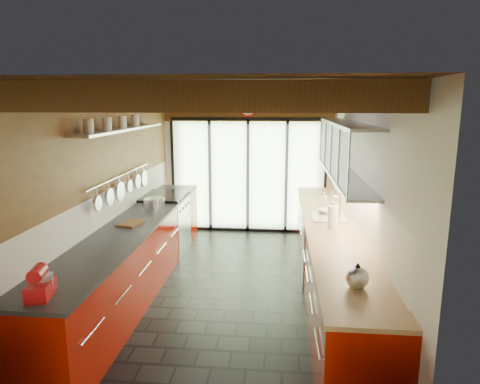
{
  "coord_description": "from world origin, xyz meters",
  "views": [
    {
      "loc": [
        0.61,
        -5.25,
        2.44
      ],
      "look_at": [
        0.07,
        0.4,
        1.25
      ],
      "focal_mm": 32.0,
      "sensor_mm": 36.0,
      "label": 1
    }
  ],
  "objects": [
    {
      "name": "room_shell",
      "position": [
        0.0,
        0.0,
        1.65
      ],
      "size": [
        5.5,
        5.5,
        5.5
      ],
      "color": "silver",
      "rests_on": "ground"
    },
    {
      "name": "glass_door",
      "position": [
        0.0,
        2.69,
        1.66
      ],
      "size": [
        2.95,
        0.1,
        2.9
      ],
      "color": "#C6EAAD",
      "rests_on": "ground"
    },
    {
      "name": "sink_assembly",
      "position": [
        1.29,
        0.4,
        0.96
      ],
      "size": [
        0.45,
        0.52,
        0.43
      ],
      "color": "silver",
      "rests_on": "right_counter"
    },
    {
      "name": "upper_cabinets_right",
      "position": [
        1.43,
        0.3,
        1.85
      ],
      "size": [
        0.34,
        3.0,
        3.0
      ],
      "color": "silver",
      "rests_on": "ground"
    },
    {
      "name": "stand_mixer",
      "position": [
        -1.27,
        -2.24,
        1.02
      ],
      "size": [
        0.23,
        0.32,
        0.27
      ],
      "color": "#BA0E11",
      "rests_on": "left_counter"
    },
    {
      "name": "right_counter",
      "position": [
        1.27,
        0.0,
        0.46
      ],
      "size": [
        0.68,
        5.0,
        0.92
      ],
      "color": "#920D00",
      "rests_on": "ground"
    },
    {
      "name": "soap_bottle",
      "position": [
        1.27,
        1.11,
        1.02
      ],
      "size": [
        0.11,
        0.11,
        0.21
      ],
      "primitive_type": "imported",
      "rotation": [
        0.0,
        0.0,
        -0.21
      ],
      "color": "silver",
      "rests_on": "right_counter"
    },
    {
      "name": "bowl",
      "position": [
        1.27,
        0.65,
        0.95
      ],
      "size": [
        0.31,
        0.31,
        0.06
      ],
      "primitive_type": "imported",
      "rotation": [
        0.0,
        0.0,
        0.41
      ],
      "color": "silver",
      "rests_on": "right_counter"
    },
    {
      "name": "ground",
      "position": [
        0.0,
        0.0,
        0.0
      ],
      "size": [
        5.5,
        5.5,
        0.0
      ],
      "primitive_type": "plane",
      "color": "black",
      "rests_on": "ground"
    },
    {
      "name": "pot_small",
      "position": [
        -1.27,
        0.97,
        0.97
      ],
      "size": [
        0.33,
        0.33,
        0.1
      ],
      "primitive_type": "cylinder",
      "rotation": [
        0.0,
        0.0,
        0.43
      ],
      "color": "silver",
      "rests_on": "left_counter"
    },
    {
      "name": "range_stove",
      "position": [
        -1.28,
        1.45,
        0.47
      ],
      "size": [
        0.66,
        0.9,
        0.97
      ],
      "color": "silver",
      "rests_on": "ground"
    },
    {
      "name": "kettle",
      "position": [
        1.27,
        -1.83,
        1.02
      ],
      "size": [
        0.22,
        0.25,
        0.23
      ],
      "color": "silver",
      "rests_on": "right_counter"
    },
    {
      "name": "paper_towel",
      "position": [
        1.27,
        -0.05,
        1.05
      ],
      "size": [
        0.14,
        0.14,
        0.32
      ],
      "color": "white",
      "rests_on": "right_counter"
    },
    {
      "name": "left_wall_fixtures",
      "position": [
        -1.47,
        0.25,
        1.8
      ],
      "size": [
        0.28,
        2.6,
        0.96
      ],
      "color": "silver",
      "rests_on": "ground"
    },
    {
      "name": "cutting_board",
      "position": [
        -1.27,
        -0.17,
        0.93
      ],
      "size": [
        0.31,
        0.38,
        0.03
      ],
      "primitive_type": "cube",
      "rotation": [
        0.0,
        0.0,
        -0.21
      ],
      "color": "brown",
      "rests_on": "left_counter"
    },
    {
      "name": "left_counter",
      "position": [
        -1.28,
        0.0,
        0.46
      ],
      "size": [
        0.68,
        5.0,
        0.92
      ],
      "color": "#920D00",
      "rests_on": "ground"
    },
    {
      "name": "ceiling_beams",
      "position": [
        -0.0,
        0.38,
        2.46
      ],
      "size": [
        3.14,
        5.06,
        4.9
      ],
      "color": "#593316",
      "rests_on": "ground"
    },
    {
      "name": "pot_large",
      "position": [
        -1.27,
        0.71,
        0.99
      ],
      "size": [
        0.26,
        0.26,
        0.14
      ],
      "primitive_type": "cylinder",
      "rotation": [
        0.0,
        0.0,
        -0.2
      ],
      "color": "silver",
      "rests_on": "left_counter"
    }
  ]
}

